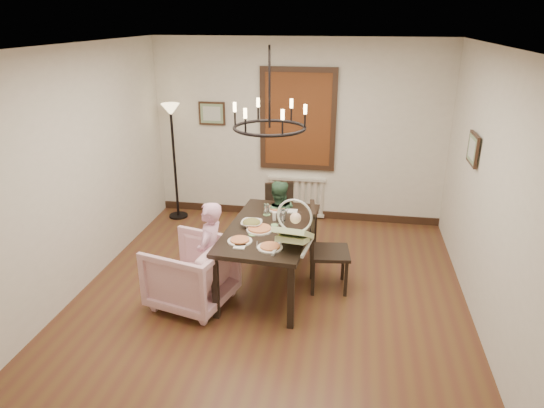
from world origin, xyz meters
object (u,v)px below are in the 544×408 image
(baby_bouncer, at_px, (294,231))
(floor_lamp, at_px, (175,164))
(seated_man, at_px, (277,229))
(drinking_glass, at_px, (281,221))
(elderly_woman, at_px, (211,263))
(armchair, at_px, (191,273))
(chair_right, at_px, (330,248))
(chair_far, at_px, (281,217))
(dining_table, at_px, (270,233))

(baby_bouncer, bearing_deg, floor_lamp, 140.34)
(seated_man, height_order, drinking_glass, seated_man)
(elderly_woman, distance_m, drinking_glass, 0.94)
(drinking_glass, bearing_deg, baby_bouncer, -66.72)
(armchair, xyz_separation_m, floor_lamp, (-1.05, 2.40, 0.52))
(chair_right, relative_size, baby_bouncer, 1.92)
(chair_far, height_order, floor_lamp, floor_lamp)
(dining_table, xyz_separation_m, elderly_woman, (-0.58, -0.48, -0.19))
(baby_bouncer, bearing_deg, armchair, -170.17)
(baby_bouncer, bearing_deg, seated_man, 114.83)
(chair_far, bearing_deg, floor_lamp, 136.68)
(drinking_glass, bearing_deg, chair_right, 6.39)
(dining_table, xyz_separation_m, seated_man, (-0.01, 0.65, -0.23))
(chair_right, xyz_separation_m, seated_man, (-0.71, 0.57, -0.06))
(chair_far, bearing_deg, dining_table, -107.86)
(chair_far, distance_m, drinking_glass, 1.13)
(baby_bouncer, bearing_deg, chair_far, 110.70)
(elderly_woman, xyz_separation_m, baby_bouncer, (0.92, 0.01, 0.46))
(elderly_woman, relative_size, seated_man, 1.09)
(chair_right, xyz_separation_m, baby_bouncer, (-0.36, -0.56, 0.44))
(elderly_woman, bearing_deg, baby_bouncer, 96.02)
(dining_table, height_order, chair_far, chair_far)
(chair_far, xyz_separation_m, seated_man, (0.01, -0.41, 0.01))
(armchair, bearing_deg, chair_far, 168.10)
(armchair, relative_size, seated_man, 0.90)
(dining_table, distance_m, chair_right, 0.72)
(drinking_glass, bearing_deg, elderly_woman, -144.63)
(seated_man, xyz_separation_m, drinking_glass, (0.14, -0.63, 0.39))
(seated_man, xyz_separation_m, baby_bouncer, (0.35, -1.12, 0.50))
(elderly_woman, bearing_deg, floor_lamp, -146.44)
(dining_table, relative_size, armchair, 2.04)
(chair_far, xyz_separation_m, baby_bouncer, (0.36, -1.54, 0.51))
(chair_far, distance_m, baby_bouncer, 1.66)
(drinking_glass, relative_size, floor_lamp, 0.08)
(armchair, distance_m, floor_lamp, 2.68)
(chair_right, xyz_separation_m, armchair, (-1.50, -0.60, -0.15))
(dining_table, height_order, drinking_glass, drinking_glass)
(chair_right, bearing_deg, armchair, 104.86)
(elderly_woman, bearing_deg, drinking_glass, 130.66)
(floor_lamp, bearing_deg, armchair, -66.37)
(chair_right, distance_m, seated_man, 0.91)
(chair_far, relative_size, armchair, 1.08)
(chair_far, xyz_separation_m, floor_lamp, (-1.83, 0.82, 0.44))
(armchair, bearing_deg, elderly_woman, 113.83)
(armchair, distance_m, drinking_glass, 1.18)
(chair_far, relative_size, floor_lamp, 0.51)
(dining_table, xyz_separation_m, baby_bouncer, (0.34, -0.47, 0.27))
(baby_bouncer, relative_size, floor_lamp, 0.31)
(dining_table, relative_size, seated_man, 1.85)
(elderly_woman, height_order, seated_man, elderly_woman)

